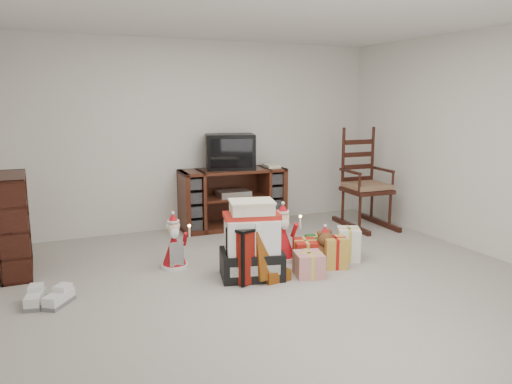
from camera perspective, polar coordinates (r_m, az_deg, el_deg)
room at (r=4.51m, az=3.71°, el=4.31°), size 5.01×5.01×2.51m
tv_stand at (r=6.77m, az=-2.67°, el=-0.74°), size 1.43×0.56×0.81m
bookshelf at (r=5.58m, az=-25.89°, el=-3.51°), size 0.27×0.82×1.00m
rocking_chair at (r=7.03m, az=12.19°, el=0.07°), size 0.61×0.96×1.40m
gift_pile at (r=4.92m, az=-0.49°, el=-6.04°), size 0.69×0.57×0.76m
red_suitcase at (r=4.87m, az=-0.50°, el=-6.92°), size 0.46×0.34×0.63m
stocking at (r=4.79m, az=1.28°, el=-6.91°), size 0.29×0.16×0.60m
teddy_bear at (r=5.35m, az=7.77°, el=-6.56°), size 0.26×0.23×0.38m
santa_figurine at (r=5.46m, az=3.07°, el=-5.29°), size 0.31×0.29×0.64m
mrs_claus_figurine at (r=5.29m, az=-9.36°, el=-6.18°), size 0.29×0.27×0.59m
sneaker_pair at (r=4.72m, az=-22.79°, el=-11.20°), size 0.45×0.33×0.11m
gift_cluster at (r=5.41m, az=8.03°, el=-6.67°), size 0.83×0.94×0.29m
crt_television at (r=6.70m, az=-2.95°, el=4.64°), size 0.74×0.62×0.47m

